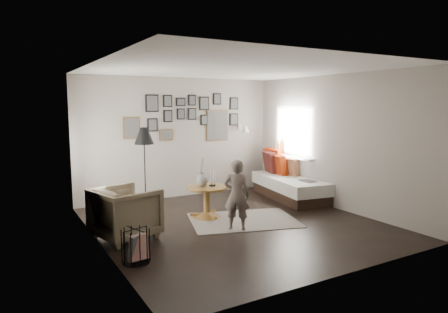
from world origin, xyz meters
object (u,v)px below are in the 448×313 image
pedestal_table (207,203)px  armchair (126,213)px  daybed (287,183)px  demijohn_small (318,199)px  magazine_basket (136,246)px  floor_lamp (144,139)px  vase (202,178)px  demijohn_large (310,197)px  child (237,195)px

pedestal_table → armchair: size_ratio=0.84×
daybed → demijohn_small: bearing=-81.0°
pedestal_table → demijohn_small: pedestal_table is taller
magazine_basket → floor_lamp: bearing=68.4°
vase → magazine_basket: vase is taller
vase → magazine_basket: 2.22m
vase → demijohn_small: bearing=-10.8°
floor_lamp → demijohn_large: size_ratio=3.47×
vase → floor_lamp: (-0.70, 1.04, 0.65)m
child → pedestal_table: bearing=-42.5°
vase → daybed: (2.34, 0.51, -0.41)m
demijohn_large → demijohn_small: (0.08, -0.12, -0.02)m
daybed → floor_lamp: size_ratio=1.36×
floor_lamp → magazine_basket: size_ratio=3.61×
magazine_basket → demijohn_small: 4.11m
pedestal_table → armchair: 1.63m
armchair → floor_lamp: bearing=-44.9°
child → armchair: bearing=25.0°
floor_lamp → demijohn_small: (3.04, -1.49, -1.22)m
demijohn_small → child: (-2.16, -0.44, 0.42)m
daybed → magazine_basket: bearing=-145.6°
child → magazine_basket: bearing=56.5°
magazine_basket → child: (1.83, 0.50, 0.36)m
demijohn_large → pedestal_table: bearing=172.0°
armchair → demijohn_large: size_ratio=1.88×
armchair → daybed: bearing=-92.6°
magazine_basket → armchair: bearing=81.0°
daybed → demijohn_small: 0.97m
daybed → magazine_basket: 4.43m
armchair → demijohn_small: bearing=-106.6°
pedestal_table → floor_lamp: size_ratio=0.45×
demijohn_small → demijohn_large: bearing=125.2°
demijohn_large → floor_lamp: bearing=155.1°
demijohn_large → daybed: bearing=84.1°
floor_lamp → child: (0.87, -1.93, -0.80)m
vase → daybed: size_ratio=0.24×
magazine_basket → demijohn_large: bearing=15.1°
magazine_basket → demijohn_large: size_ratio=0.96×
demijohn_large → magazine_basket: bearing=-164.9°
pedestal_table → child: child is taller
magazine_basket → demijohn_large: demijohn_large is taller
armchair → floor_lamp: (0.80, 1.44, 0.98)m
daybed → pedestal_table: bearing=-157.7°
armchair → child: 1.76m
armchair → floor_lamp: size_ratio=0.54×
daybed → child: 2.59m
vase → magazine_basket: size_ratio=1.17×
pedestal_table → daybed: bearing=13.2°
magazine_basket → pedestal_table: bearing=38.1°
vase → demijohn_large: size_ratio=1.13×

